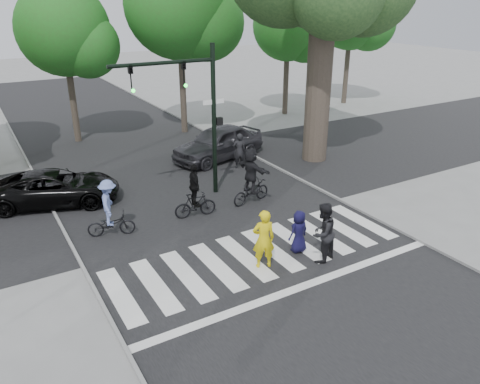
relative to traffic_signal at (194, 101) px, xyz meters
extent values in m
plane|color=gray|center=(-0.35, -6.20, -3.90)|extent=(120.00, 120.00, 0.00)
cube|color=black|center=(-0.35, -1.20, -3.90)|extent=(10.00, 70.00, 0.01)
cube|color=black|center=(-0.35, 1.80, -3.89)|extent=(70.00, 10.00, 0.01)
cube|color=gray|center=(-5.40, -1.20, -3.85)|extent=(0.10, 70.00, 0.10)
cube|color=gray|center=(4.70, -1.20, -3.85)|extent=(0.10, 70.00, 0.10)
cube|color=silver|center=(-4.85, -5.20, -3.89)|extent=(0.55, 3.00, 0.01)
cube|color=silver|center=(-3.85, -5.20, -3.89)|extent=(0.55, 3.00, 0.01)
cube|color=silver|center=(-2.85, -5.20, -3.89)|extent=(0.55, 3.00, 0.01)
cube|color=silver|center=(-1.85, -5.20, -3.89)|extent=(0.55, 3.00, 0.01)
cube|color=silver|center=(-0.85, -5.20, -3.89)|extent=(0.55, 3.00, 0.01)
cube|color=silver|center=(0.15, -5.20, -3.89)|extent=(0.55, 3.00, 0.01)
cube|color=silver|center=(1.15, -5.20, -3.89)|extent=(0.55, 3.00, 0.01)
cube|color=silver|center=(2.15, -5.20, -3.89)|extent=(0.55, 3.00, 0.01)
cube|color=silver|center=(3.15, -5.20, -3.89)|extent=(0.55, 3.00, 0.01)
cube|color=silver|center=(4.15, -5.20, -3.89)|extent=(0.55, 3.00, 0.01)
cube|color=silver|center=(-0.35, -7.40, -3.89)|extent=(10.00, 0.30, 0.01)
cylinder|color=black|center=(0.85, 0.00, -0.90)|extent=(0.18, 0.18, 6.00)
cylinder|color=black|center=(-1.15, 0.00, 1.50)|extent=(4.00, 0.14, 0.14)
imported|color=black|center=(-0.35, 0.00, 1.05)|extent=(0.16, 0.20, 1.00)
sphere|color=#19E533|center=(-0.35, -0.12, 0.65)|extent=(0.14, 0.14, 0.14)
imported|color=black|center=(-2.35, 0.00, 1.05)|extent=(0.16, 0.20, 1.00)
sphere|color=#19E533|center=(-2.35, -0.12, 0.65)|extent=(0.14, 0.14, 0.14)
cube|color=black|center=(1.07, 0.00, -0.90)|extent=(0.28, 0.18, 0.30)
cube|color=#FF660C|center=(1.18, 0.00, -0.90)|extent=(0.02, 0.14, 0.20)
cube|color=white|center=(0.85, 0.00, -0.10)|extent=(0.90, 0.04, 0.18)
cylinder|color=brown|center=(7.15, 1.30, -0.40)|extent=(1.20, 1.20, 7.00)
cylinder|color=brown|center=(7.45, 1.10, 2.60)|extent=(1.29, 1.74, 2.93)
cylinder|color=brown|center=(-2.35, 10.60, -1.10)|extent=(0.36, 0.36, 5.60)
sphere|color=#296121|center=(-2.35, 10.60, 2.10)|extent=(4.80, 4.80, 4.80)
sphere|color=#296121|center=(-1.39, 9.88, 1.30)|extent=(3.36, 3.36, 3.36)
cylinder|color=brown|center=(3.65, 9.30, -0.54)|extent=(0.36, 0.36, 6.72)
sphere|color=#296121|center=(3.65, 9.30, 3.30)|extent=(6.00, 6.00, 6.00)
sphere|color=#296121|center=(4.85, 8.40, 2.34)|extent=(4.20, 4.20, 4.20)
cylinder|color=brown|center=(11.65, 10.10, -1.17)|extent=(0.36, 0.36, 5.46)
sphere|color=#296121|center=(11.65, 10.10, 1.95)|extent=(4.60, 4.60, 4.60)
sphere|color=#296121|center=(12.57, 9.41, 1.17)|extent=(3.22, 3.22, 3.22)
cylinder|color=brown|center=(17.65, 10.70, -0.82)|extent=(0.36, 0.36, 6.16)
sphere|color=#296121|center=(17.65, 10.70, 2.70)|extent=(5.40, 5.40, 5.40)
sphere|color=#296121|center=(18.73, 9.89, 1.82)|extent=(3.78, 3.78, 3.78)
imported|color=yellow|center=(-0.65, -5.92, -2.96)|extent=(0.79, 0.64, 1.87)
imported|color=#100E33|center=(0.82, -5.72, -3.19)|extent=(0.72, 0.49, 1.41)
imported|color=black|center=(1.09, -6.53, -2.94)|extent=(1.11, 0.98, 1.92)
imported|color=black|center=(-4.01, -1.60, -3.48)|extent=(1.69, 1.03, 0.84)
imported|color=#687CBC|center=(-4.01, -1.60, -2.68)|extent=(0.89, 1.17, 1.60)
imported|color=black|center=(-0.91, -1.73, -3.43)|extent=(1.62, 0.68, 0.95)
imported|color=black|center=(-0.91, -1.73, -2.66)|extent=(0.54, 1.01, 1.63)
imported|color=black|center=(1.55, -1.67, -3.43)|extent=(1.86, 0.93, 0.93)
imported|color=black|center=(1.55, -1.67, -2.54)|extent=(0.82, 1.72, 1.78)
imported|color=black|center=(-5.08, 2.15, -3.23)|extent=(5.27, 3.65, 1.34)
imported|color=#323236|center=(3.01, 3.77, -3.06)|extent=(5.26, 3.15, 1.68)
imported|color=black|center=(3.21, 2.05, -3.05)|extent=(0.72, 0.60, 1.70)
camera|label=1|loc=(-7.48, -16.09, 3.69)|focal=35.00mm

